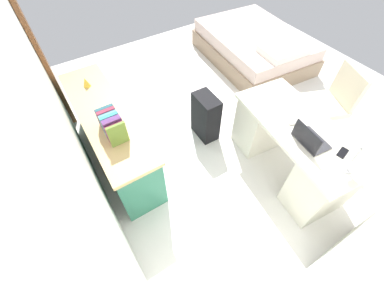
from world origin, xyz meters
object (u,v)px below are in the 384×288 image
figurine_small (86,82)px  suitcase_black (206,117)px  desk_lamp (357,147)px  bed (254,47)px  computer_mouse (293,122)px  laptop (309,139)px  office_chair (327,107)px  desk (291,148)px  credenza (112,136)px  cell_phone_near_laptop (343,153)px

figurine_small → suitcase_black: bearing=-124.7°
desk_lamp → figurine_small: bearing=34.2°
bed → computer_mouse: size_ratio=20.14×
laptop → desk_lamp: (-0.34, -0.05, 0.21)m
office_chair → desk_lamp: 1.28m
suitcase_black → computer_mouse: bearing=-153.0°
desk → credenza: size_ratio=0.84×
desk → cell_phone_near_laptop: cell_phone_near_laptop is taller
desk → computer_mouse: 0.38m
office_chair → credenza: size_ratio=0.52×
bed → computer_mouse: 2.36m
credenza → figurine_small: bearing=0.2°
suitcase_black → laptop: laptop is taller
office_chair → suitcase_black: bearing=59.8°
suitcase_black → figurine_small: bearing=56.6°
bed → credenza: bearing=104.9°
office_chair → credenza: 2.63m
suitcase_black → desk_lamp: bearing=-163.3°
desk → suitcase_black: bearing=25.9°
office_chair → laptop: (-0.38, 0.95, 0.37)m
office_chair → credenza: (1.03, 2.42, -0.04)m
office_chair → desk: bearing=104.1°
laptop → figurine_small: 2.42m
bed → computer_mouse: bearing=145.9°
computer_mouse → desk: bearing=-145.8°
desk → office_chair: bearing=-75.9°
suitcase_black → desk_lamp: 1.67m
bed → cell_phone_near_laptop: size_ratio=14.81×
figurine_small → desk_lamp: bearing=-145.8°
cell_phone_near_laptop → desk_lamp: bearing=110.1°
desk → figurine_small: bearing=42.4°
suitcase_black → laptop: bearing=-161.4°
computer_mouse → credenza: bearing=60.0°
figurine_small → desk: bearing=-137.6°
office_chair → bed: (1.78, -0.42, -0.18)m
desk → desk_lamp: desk_lamp is taller
suitcase_black → desk_lamp: desk_lamp is taller
desk → office_chair: size_ratio=1.60×
credenza → laptop: laptop is taller
desk_lamp → cell_phone_near_laptop: bearing=-56.2°
desk → figurine_small: 2.40m
office_chair → computer_mouse: bearing=98.2°
credenza → computer_mouse: 1.97m
desk_lamp → suitcase_black: bearing=15.4°
suitcase_black → cell_phone_near_laptop: bearing=-157.9°
laptop → office_chair: bearing=-68.2°
bed → desk_lamp: 2.92m
bed → laptop: laptop is taller
desk → suitcase_black: 1.08m
desk → computer_mouse: (0.08, 0.04, 0.37)m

